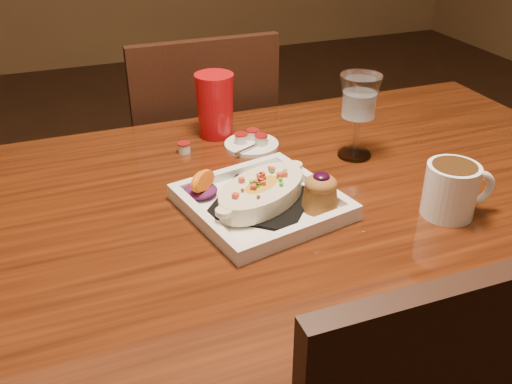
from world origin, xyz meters
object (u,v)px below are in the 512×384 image
object	(u,v)px
chair_far	(199,169)
coffee_mug	(452,188)
goblet	(359,101)
table	(280,239)
plate	(267,197)
saucer	(251,143)
red_tumbler	(215,106)

from	to	relation	value
chair_far	coffee_mug	distance (m)	0.89
coffee_mug	goblet	distance (m)	0.29
table	goblet	distance (m)	0.34
plate	goblet	xyz separation A→B (m)	(0.26, 0.14, 0.10)
coffee_mug	chair_far	bearing A→B (deg)	119.66
table	plate	distance (m)	0.13
goblet	saucer	distance (m)	0.26
plate	goblet	world-z (taller)	goblet
goblet	table	bearing A→B (deg)	-153.28
table	goblet	xyz separation A→B (m)	(0.22, 0.11, 0.22)
coffee_mug	saucer	bearing A→B (deg)	132.07
plate	red_tumbler	xyz separation A→B (m)	(0.01, 0.35, 0.05)
goblet	saucer	xyz separation A→B (m)	(-0.20, 0.12, -0.12)
chair_far	plate	size ratio (longest dim) A/B	2.99
saucer	plate	bearing A→B (deg)	-104.33
chair_far	coffee_mug	world-z (taller)	chair_far
table	coffee_mug	world-z (taller)	coffee_mug
chair_far	goblet	xyz separation A→B (m)	(0.22, -0.52, 0.37)
table	plate	xyz separation A→B (m)	(-0.04, -0.03, 0.12)
goblet	red_tumbler	xyz separation A→B (m)	(-0.25, 0.21, -0.05)
chair_far	plate	world-z (taller)	chair_far
coffee_mug	saucer	size ratio (longest dim) A/B	1.08
chair_far	red_tumbler	world-z (taller)	chair_far
plate	coffee_mug	distance (m)	0.34
plate	saucer	xyz separation A→B (m)	(0.07, 0.27, -0.02)
table	coffee_mug	xyz separation A→B (m)	(0.26, -0.16, 0.15)
coffee_mug	saucer	world-z (taller)	coffee_mug
red_tumbler	goblet	bearing A→B (deg)	-40.11
goblet	coffee_mug	bearing A→B (deg)	-81.29
coffee_mug	red_tumbler	size ratio (longest dim) A/B	0.89
saucer	red_tumbler	xyz separation A→B (m)	(-0.06, 0.09, 0.07)
goblet	chair_far	bearing A→B (deg)	113.26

